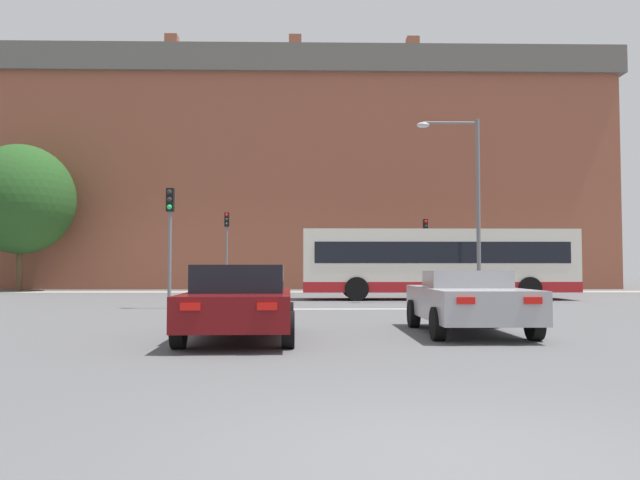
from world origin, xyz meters
name	(u,v)px	position (x,y,z in m)	size (l,w,h in m)	color
ground_plane	(442,461)	(0.00, 0.00, 0.00)	(400.00, 400.00, 0.00)	#545456
stop_line_strip	(337,309)	(0.00, 16.36, 0.00)	(8.86, 0.30, 0.01)	silver
far_pavement	(325,292)	(0.00, 31.19, 0.01)	(69.84, 2.50, 0.01)	gray
brick_civic_building	(288,182)	(-2.49, 43.41, 8.03)	(44.70, 16.57, 18.26)	brown
car_saloon_left	(240,301)	(-2.27, 7.60, 0.74)	(2.18, 4.56, 1.43)	#600C0F
car_roadster_right	(468,301)	(2.42, 8.63, 0.68)	(2.08, 4.29, 1.31)	#9E9EA3
bus_crossing_lead	(437,262)	(4.69, 22.64, 1.62)	(11.70, 2.67, 3.02)	silver
traffic_light_far_left	(227,239)	(-5.57, 30.87, 3.01)	(0.26, 0.31, 4.51)	slate
traffic_light_near_left	(170,227)	(-5.69, 16.85, 2.77)	(0.26, 0.31, 4.11)	slate
traffic_light_far_right	(426,243)	(5.74, 30.82, 2.80)	(0.26, 0.31, 4.15)	slate
street_lamp_junction	(467,189)	(5.32, 19.87, 4.48)	(2.49, 0.36, 7.28)	slate
pedestrian_waiting	(432,276)	(6.27, 31.58, 0.93)	(0.40, 0.46, 1.59)	#333851
pedestrian_walking_east	(379,275)	(3.12, 31.13, 0.97)	(0.39, 0.46, 1.66)	#333851
tree_by_building	(21,199)	(-17.96, 32.54, 5.43)	(6.17, 6.17, 8.68)	#4C3823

